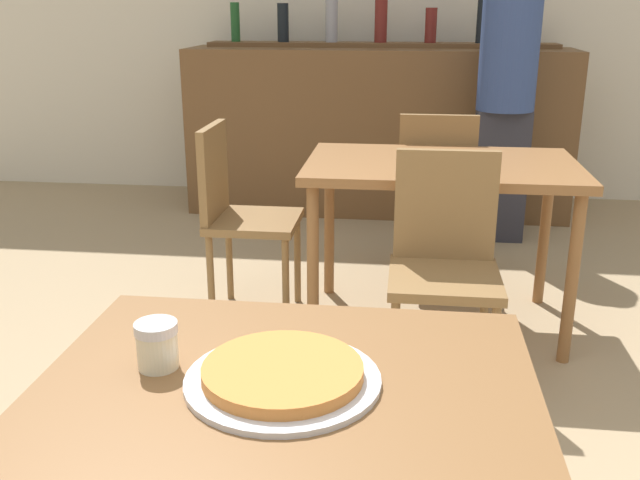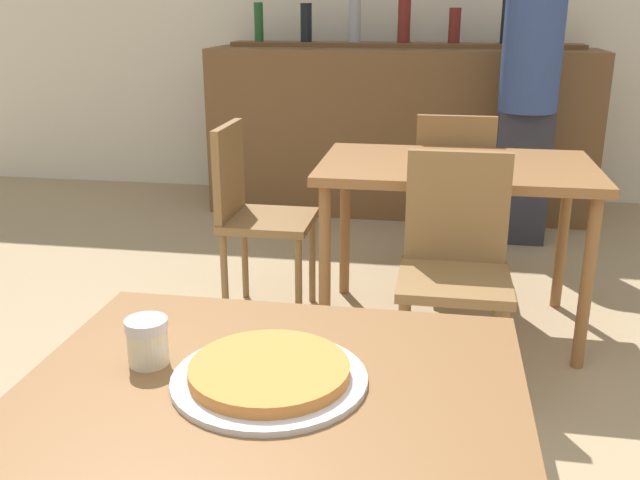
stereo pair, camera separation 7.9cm
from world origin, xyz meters
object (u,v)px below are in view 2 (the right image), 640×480
at_px(person_standing, 528,93).
at_px(chair_far_side_back, 453,186).
at_px(chair_far_side_left, 252,206).
at_px(chair_far_side_front, 455,257).
at_px(cheese_shaker, 148,341).
at_px(pizza_tray, 269,374).

bearing_deg(person_standing, chair_far_side_back, -118.34).
height_order(chair_far_side_back, chair_far_side_left, same).
distance_m(chair_far_side_left, person_standing, 1.91).
bearing_deg(chair_far_side_front, chair_far_side_left, 149.16).
xyz_separation_m(chair_far_side_back, person_standing, (0.42, 0.78, 0.39)).
relative_size(chair_far_side_front, person_standing, 0.53).
bearing_deg(cheese_shaker, person_standing, 72.07).
distance_m(chair_far_side_back, chair_far_side_left, 1.06).
distance_m(chair_far_side_left, pizza_tray, 1.99).
distance_m(cheese_shaker, person_standing, 3.36).
height_order(chair_far_side_front, pizza_tray, chair_far_side_front).
height_order(chair_far_side_left, person_standing, person_standing).
bearing_deg(chair_far_side_back, cheese_shaker, 75.73).
distance_m(chair_far_side_front, cheese_shaker, 1.49).
bearing_deg(pizza_tray, chair_far_side_back, 81.50).
distance_m(chair_far_side_front, chair_far_side_left, 1.06).
height_order(cheese_shaker, person_standing, person_standing).
bearing_deg(chair_far_side_left, chair_far_side_front, -120.84).
bearing_deg(cheese_shaker, chair_far_side_left, 98.96).
bearing_deg(cheese_shaker, pizza_tray, -7.17).
bearing_deg(chair_far_side_back, chair_far_side_front, 90.00).
height_order(chair_far_side_front, cheese_shaker, chair_far_side_front).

